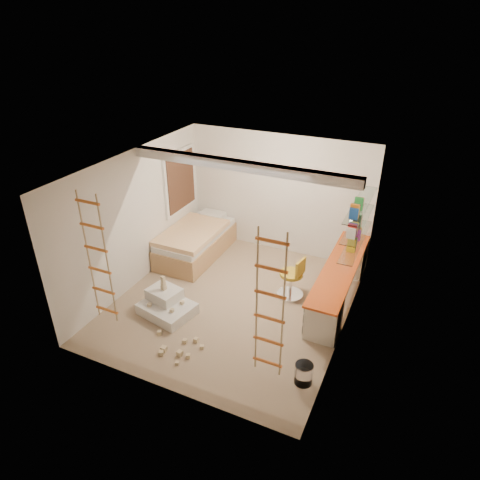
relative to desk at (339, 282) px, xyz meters
The scene contains 15 objects.
floor 1.96m from the desk, 153.35° to the right, with size 4.50×4.50×0.00m, color tan.
ceiling_beam 2.78m from the desk, 161.89° to the right, with size 4.00×0.18×0.16m, color white.
window_frame 3.91m from the desk, behind, with size 0.06×1.15×1.35m, color white.
window_blind 3.88m from the desk, behind, with size 0.02×1.00×1.20m, color #4C2D1E.
rope_ladder_left 4.18m from the desk, 139.59° to the right, with size 0.41×0.04×2.13m, color orange, non-canonical shape.
rope_ladder_right 2.86m from the desk, 98.00° to the right, with size 0.41×0.04×2.13m, color orange, non-canonical shape.
waste_bin 2.20m from the desk, 89.13° to the right, with size 0.26×0.26×0.33m, color white.
desk is the anchor object (origin of this frame).
shelves 1.14m from the desk, 60.31° to the left, with size 0.25×1.80×0.71m.
bed 3.22m from the desk, behind, with size 1.02×2.00×0.69m.
task_lamp 1.21m from the desk, 92.80° to the left, with size 0.14×0.36×0.57m.
swivel_chair 0.85m from the desk, 163.65° to the right, with size 0.57×0.57×0.83m.
play_platform 3.13m from the desk, 148.71° to the right, with size 1.02×0.87×0.40m.
toy_blocks 3.05m from the desk, 137.24° to the right, with size 1.30×1.20×0.67m.
books 1.23m from the desk, 60.31° to the left, with size 0.14×0.70×0.92m.
Camera 1 is at (2.80, -5.77, 4.72)m, focal length 32.00 mm.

